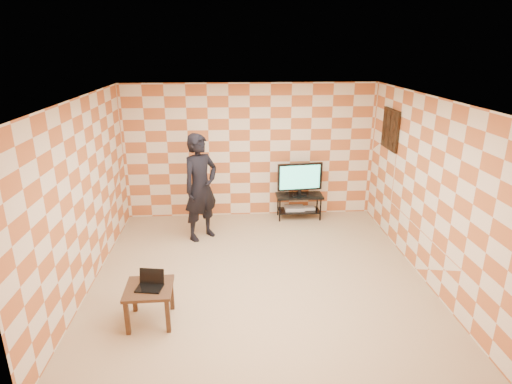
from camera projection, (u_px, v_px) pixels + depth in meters
floor at (258, 274)px, 6.66m from camera, size 5.00×5.00×0.00m
wall_back at (250, 152)px, 8.57m from camera, size 5.00×0.02×2.70m
wall_front at (278, 284)px, 3.86m from camera, size 5.00×0.02×2.70m
wall_left at (83, 196)px, 6.06m from camera, size 0.02×5.00×2.70m
wall_right at (426, 189)px, 6.36m from camera, size 0.02×5.00×2.70m
ceiling at (259, 98)px, 5.77m from camera, size 5.00×5.00×0.02m
wall_art at (390, 129)px, 7.63m from camera, size 0.04×0.72×0.72m
tv_stand at (299, 201)px, 8.70m from camera, size 0.94×0.42×0.50m
tv at (300, 178)px, 8.53m from camera, size 0.91×0.20×0.66m
dvd_player at (294, 208)px, 8.77m from camera, size 0.39×0.28×0.06m
game_console at (309, 208)px, 8.79m from camera, size 0.24×0.18×0.05m
side_table at (149, 293)px, 5.41m from camera, size 0.60×0.60×0.50m
laptop at (150, 283)px, 5.37m from camera, size 0.36×0.30×0.21m
person at (201, 187)px, 7.62m from camera, size 0.84×0.82×1.94m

